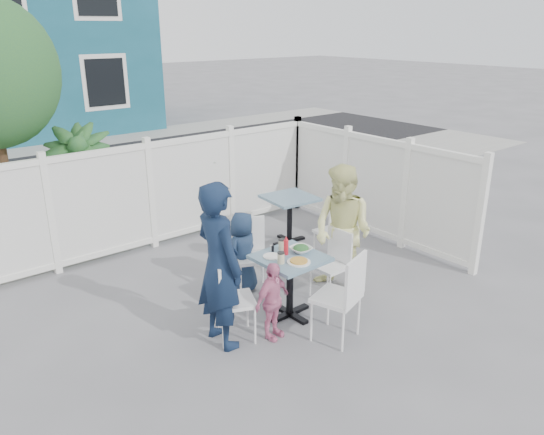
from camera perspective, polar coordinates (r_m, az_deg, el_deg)
ground at (r=6.40m, az=-3.22°, el=-9.84°), size 80.00×80.00×0.00m
near_sidewalk at (r=9.47m, az=-16.92°, el=-0.51°), size 24.00×2.60×0.01m
street at (r=12.84m, az=-23.44°, el=3.99°), size 24.00×5.00×0.01m
far_sidewalk at (r=15.78m, az=-26.73°, el=6.24°), size 24.00×1.60×0.01m
fence_back at (r=8.04m, az=-12.90°, el=2.13°), size 5.86×0.08×1.60m
fence_right at (r=8.41m, az=10.91°, el=3.06°), size 0.08×3.66×1.60m
potted_shrub_a at (r=8.34m, az=-20.05°, el=3.01°), size 1.42×1.42×1.83m
potted_shrub_b at (r=9.27m, az=-6.13°, el=4.80°), size 1.59×1.44×1.54m
main_table at (r=6.01m, az=1.96°, el=-5.67°), size 0.72×0.72×0.75m
spare_table at (r=8.05m, az=1.92°, el=1.12°), size 0.77×0.77×0.75m
chair_left at (r=5.62m, az=-4.78°, el=-8.21°), size 0.54×0.54×0.92m
chair_right at (r=6.54m, az=6.67°, el=-4.42°), size 0.38×0.39×0.85m
chair_back at (r=6.67m, az=-2.35°, el=-3.39°), size 0.55×0.54×0.92m
chair_near at (r=5.60m, az=7.76°, el=-7.89°), size 0.57×0.56×1.00m
chair_spare at (r=7.47m, az=6.77°, el=-1.13°), size 0.43×0.42×0.87m
man at (r=5.42m, az=-5.70°, el=-5.15°), size 0.43×0.65×1.78m
woman at (r=6.53m, az=7.60°, el=-1.44°), size 0.71×0.86×1.63m
boy at (r=6.60m, az=-3.18°, el=-3.79°), size 0.60×0.49×1.05m
toddler at (r=5.66m, az=0.03°, el=-8.98°), size 0.55×0.32×0.87m
plate_main at (r=5.79m, az=2.90°, el=-4.81°), size 0.26×0.26×0.02m
plate_side at (r=5.93m, az=-0.02°, el=-4.20°), size 0.20×0.20×0.01m
salad_bowl at (r=6.05m, az=3.14°, el=-3.46°), size 0.24×0.24×0.06m
coffee_cup_a at (r=5.76m, az=0.97°, el=-4.40°), size 0.08×0.08×0.12m
coffee_cup_b at (r=6.10m, az=1.07°, el=-2.96°), size 0.08×0.08×0.12m
ketchup_bottle at (r=5.96m, az=1.52°, el=-3.23°), size 0.05×0.05×0.17m
salt_shaker at (r=6.07m, az=-0.06°, el=-3.30°), size 0.03×0.03×0.07m
pepper_shaker at (r=6.05m, az=0.08°, el=-3.37°), size 0.03×0.03×0.07m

